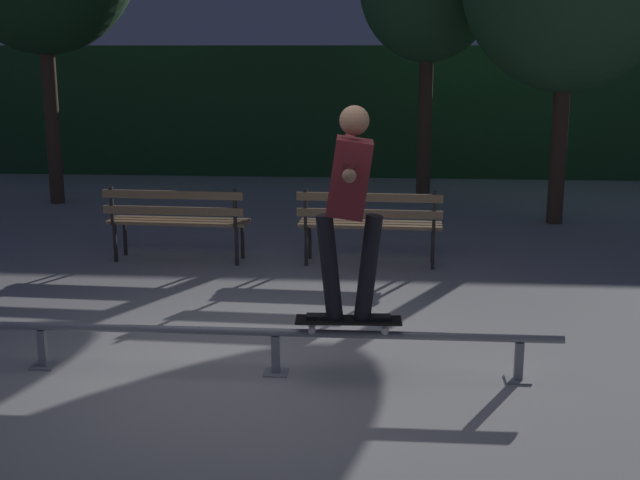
# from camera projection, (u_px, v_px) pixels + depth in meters

# --- Properties ---
(ground_plane) EXTENTS (90.00, 90.00, 0.00)m
(ground_plane) POSITION_uv_depth(u_px,v_px,m) (276.00, 374.00, 6.27)
(ground_plane) COLOR #ADAAA8
(hedge_backdrop) EXTENTS (24.00, 1.20, 2.44)m
(hedge_backdrop) POSITION_uv_depth(u_px,v_px,m) (344.00, 110.00, 16.15)
(hedge_backdrop) COLOR #234C28
(hedge_backdrop) RESTS_ON ground
(grind_rail) EXTENTS (4.22, 0.18, 0.35)m
(grind_rail) POSITION_uv_depth(u_px,v_px,m) (275.00, 338.00, 6.22)
(grind_rail) COLOR gray
(grind_rail) RESTS_ON ground
(skateboard) EXTENTS (0.79, 0.23, 0.09)m
(skateboard) POSITION_uv_depth(u_px,v_px,m) (348.00, 321.00, 6.15)
(skateboard) COLOR black
(skateboard) RESTS_ON grind_rail
(skateboarder) EXTENTS (0.62, 1.41, 1.56)m
(skateboarder) POSITION_uv_depth(u_px,v_px,m) (350.00, 195.00, 5.94)
(skateboarder) COLOR black
(skateboarder) RESTS_ON skateboard
(park_bench_leftmost) EXTENTS (1.62, 0.48, 0.88)m
(park_bench_leftmost) POSITION_uv_depth(u_px,v_px,m) (176.00, 216.00, 9.45)
(park_bench_leftmost) COLOR #282623
(park_bench_leftmost) RESTS_ON ground
(park_bench_left_center) EXTENTS (1.62, 0.48, 0.88)m
(park_bench_left_center) POSITION_uv_depth(u_px,v_px,m) (370.00, 219.00, 9.29)
(park_bench_left_center) COLOR #282623
(park_bench_left_center) RESTS_ON ground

